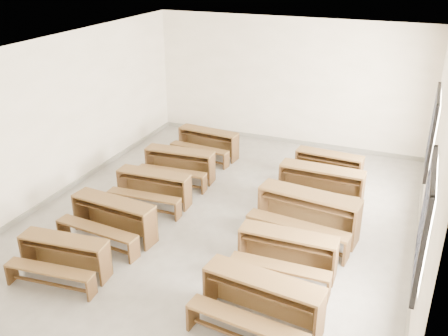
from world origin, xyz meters
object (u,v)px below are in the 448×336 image
at_px(desk_set_3, 179,163).
at_px(desk_set_8, 321,183).
at_px(desk_set_7, 307,212).
at_px(desk_set_9, 328,165).
at_px(desk_set_1, 112,216).
at_px(desk_set_2, 153,186).
at_px(desk_set_5, 261,299).
at_px(desk_set_0, 64,254).
at_px(desk_set_6, 287,251).
at_px(desk_set_4, 208,142).

bearing_deg(desk_set_3, desk_set_8, -2.13).
bearing_deg(desk_set_7, desk_set_9, 99.15).
distance_m(desk_set_1, desk_set_8, 4.08).
xyz_separation_m(desk_set_2, desk_set_5, (3.10, -2.53, 0.04)).
xyz_separation_m(desk_set_0, desk_set_9, (3.11, 4.95, 0.01)).
distance_m(desk_set_0, desk_set_6, 3.48).
xyz_separation_m(desk_set_2, desk_set_3, (-0.03, 1.20, 0.01)).
bearing_deg(desk_set_5, desk_set_6, 96.52).
relative_size(desk_set_2, desk_set_9, 1.02).
height_order(desk_set_2, desk_set_5, desk_set_5).
relative_size(desk_set_5, desk_set_6, 1.12).
bearing_deg(desk_set_0, desk_set_7, 33.09).
distance_m(desk_set_3, desk_set_7, 3.37).
xyz_separation_m(desk_set_4, desk_set_8, (3.06, -1.35, 0.04)).
bearing_deg(desk_set_8, desk_set_4, 157.61).
height_order(desk_set_5, desk_set_7, desk_set_7).
relative_size(desk_set_3, desk_set_5, 0.91).
bearing_deg(desk_set_9, desk_set_2, -137.88).
relative_size(desk_set_3, desk_set_9, 1.05).
distance_m(desk_set_3, desk_set_4, 1.44).
height_order(desk_set_2, desk_set_4, desk_set_4).
bearing_deg(desk_set_3, desk_set_2, -92.24).
distance_m(desk_set_0, desk_set_3, 3.80).
xyz_separation_m(desk_set_5, desk_set_6, (-0.01, 1.29, -0.03)).
bearing_deg(desk_set_4, desk_set_8, -18.23).
bearing_deg(desk_set_2, desk_set_3, 88.81).
height_order(desk_set_2, desk_set_6, desk_set_6).
bearing_deg(desk_set_0, desk_set_5, -4.44).
bearing_deg(desk_set_4, desk_set_3, -86.07).
bearing_deg(desk_set_4, desk_set_2, -84.62).
xyz_separation_m(desk_set_4, desk_set_7, (3.11, -2.64, 0.08)).
distance_m(desk_set_2, desk_set_4, 2.64).
distance_m(desk_set_2, desk_set_5, 4.00).
relative_size(desk_set_5, desk_set_9, 1.16).
bearing_deg(desk_set_3, desk_set_7, -24.75).
height_order(desk_set_7, desk_set_8, desk_set_7).
height_order(desk_set_1, desk_set_2, desk_set_1).
bearing_deg(desk_set_0, desk_set_8, 45.02).
relative_size(desk_set_0, desk_set_9, 0.99).
relative_size(desk_set_2, desk_set_7, 0.80).
height_order(desk_set_1, desk_set_5, desk_set_5).
relative_size(desk_set_5, desk_set_7, 0.92).
bearing_deg(desk_set_5, desk_set_1, 165.95).
xyz_separation_m(desk_set_0, desk_set_5, (3.20, 0.08, 0.06)).
bearing_deg(desk_set_6, desk_set_0, -157.96).
height_order(desk_set_3, desk_set_5, desk_set_5).
xyz_separation_m(desk_set_6, desk_set_7, (0.02, 1.23, 0.07)).
bearing_deg(desk_set_9, desk_set_8, -82.62).
bearing_deg(desk_set_6, desk_set_7, 87.73).
bearing_deg(desk_set_8, desk_set_9, 94.61).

